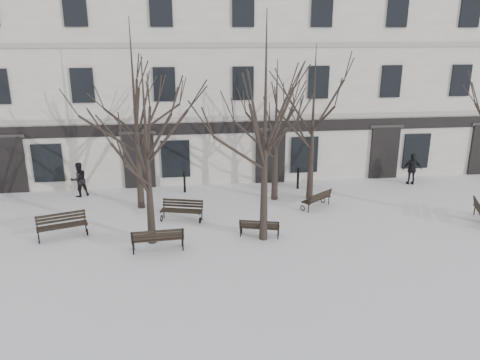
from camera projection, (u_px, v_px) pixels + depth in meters
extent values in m
plane|color=silver|center=(219.00, 248.00, 17.88)|extent=(100.00, 100.00, 0.00)
cube|color=silver|center=(200.00, 74.00, 28.53)|extent=(40.00, 10.00, 11.00)
cube|color=#9C968F|center=(205.00, 119.00, 24.34)|extent=(40.00, 0.12, 0.25)
cube|color=#9C968F|center=(203.00, 45.00, 23.24)|extent=(40.00, 0.12, 0.25)
cube|color=black|center=(205.00, 128.00, 24.49)|extent=(40.00, 0.10, 0.60)
cube|color=black|center=(9.00, 165.00, 23.74)|extent=(1.60, 0.22, 2.90)
cube|color=#2D2B28|center=(4.00, 136.00, 23.25)|extent=(1.90, 0.08, 0.18)
cube|color=black|center=(48.00, 163.00, 23.96)|extent=(1.50, 0.14, 2.00)
cube|color=black|center=(139.00, 161.00, 24.53)|extent=(1.60, 0.22, 2.90)
cube|color=#2D2B28|center=(137.00, 133.00, 24.05)|extent=(1.90, 0.08, 0.18)
cube|color=black|center=(176.00, 159.00, 24.76)|extent=(1.50, 0.14, 2.00)
cube|color=black|center=(270.00, 157.00, 25.39)|extent=(1.60, 0.22, 2.90)
cube|color=#2D2B28|center=(271.00, 130.00, 24.90)|extent=(1.90, 0.08, 0.18)
cube|color=black|center=(304.00, 155.00, 25.62)|extent=(1.50, 0.14, 2.00)
cube|color=black|center=(384.00, 153.00, 26.19)|extent=(1.60, 0.22, 2.90)
cube|color=#2D2B28|center=(387.00, 127.00, 25.70)|extent=(1.90, 0.08, 0.18)
cube|color=black|center=(416.00, 151.00, 26.41)|extent=(1.50, 0.14, 2.00)
cube|color=black|center=(83.00, 85.00, 23.05)|extent=(1.10, 0.14, 1.70)
cube|color=black|center=(75.00, 8.00, 21.97)|extent=(1.10, 0.14, 1.70)
cube|color=black|center=(164.00, 84.00, 23.54)|extent=(1.10, 0.14, 1.70)
cube|color=black|center=(161.00, 8.00, 22.46)|extent=(1.10, 0.14, 1.70)
cube|color=black|center=(243.00, 83.00, 24.03)|extent=(1.10, 0.14, 1.70)
cube|color=black|center=(243.00, 9.00, 22.95)|extent=(1.10, 0.14, 1.70)
cube|color=black|center=(318.00, 82.00, 24.52)|extent=(1.10, 0.14, 1.70)
cube|color=black|center=(322.00, 9.00, 23.44)|extent=(1.10, 0.14, 1.70)
cube|color=black|center=(391.00, 81.00, 25.01)|extent=(1.10, 0.14, 1.70)
cube|color=black|center=(398.00, 10.00, 23.93)|extent=(1.10, 0.14, 1.70)
cube|color=black|center=(461.00, 80.00, 25.50)|extent=(1.10, 0.14, 1.70)
cube|color=black|center=(470.00, 10.00, 24.42)|extent=(1.10, 0.14, 1.70)
cone|color=black|center=(150.00, 207.00, 17.95)|extent=(0.34, 0.34, 3.00)
cone|color=black|center=(264.00, 196.00, 18.14)|extent=(0.34, 0.34, 3.65)
cone|color=black|center=(139.00, 171.00, 21.53)|extent=(0.34, 0.34, 3.60)
cone|color=black|center=(275.00, 172.00, 22.75)|extent=(0.34, 0.34, 2.83)
cone|color=black|center=(311.00, 168.00, 22.80)|extent=(0.34, 0.34, 3.12)
torus|color=black|center=(39.00, 240.00, 18.24)|extent=(0.15, 0.31, 0.31)
cylinder|color=black|center=(38.00, 234.00, 18.55)|extent=(0.05, 0.05, 0.48)
cube|color=black|center=(38.00, 230.00, 18.31)|extent=(0.23, 0.58, 0.05)
torus|color=black|center=(87.00, 232.00, 18.98)|extent=(0.15, 0.31, 0.31)
cylinder|color=black|center=(86.00, 226.00, 19.28)|extent=(0.05, 0.05, 0.48)
cube|color=black|center=(86.00, 223.00, 19.05)|extent=(0.23, 0.58, 0.05)
cube|color=black|center=(63.00, 228.00, 18.47)|extent=(1.86, 0.68, 0.04)
cube|color=black|center=(62.00, 227.00, 18.60)|extent=(1.86, 0.68, 0.04)
cube|color=black|center=(62.00, 225.00, 18.73)|extent=(1.86, 0.68, 0.04)
cube|color=black|center=(62.00, 224.00, 18.86)|extent=(1.86, 0.68, 0.04)
cube|color=black|center=(61.00, 220.00, 18.85)|extent=(1.85, 0.62, 0.10)
cube|color=black|center=(61.00, 217.00, 18.83)|extent=(1.85, 0.62, 0.10)
cube|color=black|center=(60.00, 214.00, 18.81)|extent=(1.85, 0.62, 0.10)
cylinder|color=black|center=(37.00, 223.00, 18.49)|extent=(0.09, 0.16, 0.53)
cylinder|color=black|center=(84.00, 215.00, 19.22)|extent=(0.09, 0.16, 0.53)
torus|color=black|center=(182.00, 243.00, 18.01)|extent=(0.07, 0.32, 0.31)
cylinder|color=black|center=(183.00, 245.00, 17.61)|extent=(0.05, 0.05, 0.49)
cube|color=black|center=(182.00, 237.00, 17.72)|extent=(0.09, 0.60, 0.05)
torus|color=black|center=(134.00, 246.00, 17.67)|extent=(0.07, 0.32, 0.31)
cylinder|color=black|center=(133.00, 249.00, 17.28)|extent=(0.05, 0.05, 0.49)
cube|color=black|center=(133.00, 241.00, 17.39)|extent=(0.09, 0.60, 0.05)
cube|color=black|center=(158.00, 235.00, 17.77)|extent=(1.95, 0.22, 0.04)
cube|color=black|center=(158.00, 237.00, 17.63)|extent=(1.95, 0.22, 0.04)
cube|color=black|center=(158.00, 239.00, 17.49)|extent=(1.95, 0.22, 0.04)
cube|color=black|center=(158.00, 240.00, 17.35)|extent=(1.95, 0.22, 0.04)
cube|color=black|center=(158.00, 237.00, 17.27)|extent=(1.94, 0.16, 0.10)
cube|color=black|center=(158.00, 235.00, 17.21)|extent=(1.94, 0.16, 0.10)
cube|color=black|center=(157.00, 232.00, 17.14)|extent=(1.94, 0.16, 0.10)
cylinder|color=black|center=(183.00, 234.00, 17.39)|extent=(0.05, 0.16, 0.54)
cylinder|color=black|center=(132.00, 238.00, 17.06)|extent=(0.05, 0.16, 0.54)
torus|color=black|center=(278.00, 233.00, 18.93)|extent=(0.11, 0.26, 0.26)
cylinder|color=black|center=(278.00, 235.00, 18.61)|extent=(0.04, 0.04, 0.40)
cube|color=black|center=(278.00, 228.00, 18.70)|extent=(0.17, 0.48, 0.04)
torus|color=black|center=(241.00, 231.00, 19.12)|extent=(0.11, 0.26, 0.26)
cylinder|color=black|center=(240.00, 232.00, 18.80)|extent=(0.04, 0.04, 0.40)
cube|color=black|center=(241.00, 226.00, 18.89)|extent=(0.17, 0.48, 0.04)
cube|color=black|center=(260.00, 225.00, 18.97)|extent=(1.56, 0.49, 0.03)
cube|color=black|center=(260.00, 226.00, 18.86)|extent=(1.56, 0.49, 0.03)
cube|color=black|center=(259.00, 227.00, 18.74)|extent=(1.56, 0.49, 0.03)
cube|color=black|center=(259.00, 229.00, 18.62)|extent=(1.56, 0.49, 0.03)
cube|color=black|center=(259.00, 226.00, 18.55)|extent=(1.55, 0.44, 0.08)
cube|color=black|center=(259.00, 224.00, 18.50)|extent=(1.55, 0.44, 0.08)
cube|color=black|center=(259.00, 222.00, 18.45)|extent=(1.55, 0.44, 0.08)
cylinder|color=black|center=(278.00, 226.00, 18.43)|extent=(0.07, 0.13, 0.44)
cylinder|color=black|center=(240.00, 224.00, 18.62)|extent=(0.07, 0.13, 0.44)
torus|color=black|center=(162.00, 218.00, 20.40)|extent=(0.13, 0.30, 0.29)
cylinder|color=black|center=(164.00, 213.00, 20.72)|extent=(0.05, 0.05, 0.45)
cube|color=black|center=(162.00, 210.00, 20.48)|extent=(0.20, 0.55, 0.05)
torus|color=black|center=(200.00, 220.00, 20.18)|extent=(0.13, 0.30, 0.29)
cylinder|color=black|center=(202.00, 215.00, 20.49)|extent=(0.05, 0.05, 0.45)
cube|color=black|center=(201.00, 212.00, 20.25)|extent=(0.20, 0.55, 0.05)
cube|color=black|center=(180.00, 212.00, 20.15)|extent=(1.78, 0.57, 0.04)
cube|color=black|center=(181.00, 211.00, 20.28)|extent=(1.78, 0.57, 0.04)
cube|color=black|center=(182.00, 210.00, 20.42)|extent=(1.78, 0.57, 0.04)
cube|color=black|center=(183.00, 209.00, 20.55)|extent=(1.78, 0.57, 0.04)
cube|color=black|center=(183.00, 206.00, 20.55)|extent=(1.76, 0.51, 0.09)
cube|color=black|center=(183.00, 203.00, 20.53)|extent=(1.76, 0.51, 0.09)
cube|color=black|center=(183.00, 200.00, 20.52)|extent=(1.76, 0.51, 0.09)
cylinder|color=black|center=(164.00, 204.00, 20.67)|extent=(0.08, 0.15, 0.50)
cylinder|color=black|center=(202.00, 206.00, 20.44)|extent=(0.08, 0.15, 0.50)
torus|color=black|center=(323.00, 200.00, 22.65)|extent=(0.20, 0.24, 0.27)
cylinder|color=black|center=(329.00, 200.00, 22.40)|extent=(0.05, 0.05, 0.42)
cube|color=black|center=(326.00, 195.00, 22.45)|extent=(0.34, 0.43, 0.05)
torus|color=black|center=(303.00, 208.00, 21.61)|extent=(0.20, 0.24, 0.27)
cylinder|color=black|center=(308.00, 208.00, 21.36)|extent=(0.05, 0.05, 0.42)
cube|color=black|center=(306.00, 203.00, 21.42)|extent=(0.34, 0.43, 0.05)
cube|color=black|center=(313.00, 198.00, 22.07)|extent=(1.38, 1.06, 0.03)
cube|color=black|center=(315.00, 198.00, 21.98)|extent=(1.38, 1.06, 0.03)
cube|color=black|center=(317.00, 199.00, 21.89)|extent=(1.38, 1.06, 0.03)
cube|color=black|center=(319.00, 200.00, 21.80)|extent=(1.38, 1.06, 0.03)
cube|color=black|center=(320.00, 198.00, 21.74)|extent=(1.35, 1.02, 0.08)
cube|color=black|center=(321.00, 195.00, 21.69)|extent=(1.35, 1.02, 0.08)
cube|color=black|center=(321.00, 193.00, 21.65)|extent=(1.35, 1.02, 0.08)
cylinder|color=black|center=(330.00, 193.00, 22.23)|extent=(0.11, 0.13, 0.46)
cylinder|color=black|center=(310.00, 201.00, 21.20)|extent=(0.11, 0.13, 0.46)
cylinder|color=black|center=(475.00, 210.00, 21.09)|extent=(0.05, 0.05, 0.46)
cube|color=black|center=(480.00, 206.00, 20.98)|extent=(0.54, 0.26, 0.05)
cube|color=black|center=(479.00, 212.00, 20.22)|extent=(0.79, 1.73, 0.04)
cube|color=black|center=(478.00, 209.00, 20.19)|extent=(0.74, 1.71, 0.09)
cube|color=black|center=(478.00, 206.00, 20.16)|extent=(0.74, 1.71, 0.09)
cube|color=black|center=(478.00, 203.00, 20.13)|extent=(0.74, 1.71, 0.09)
cylinder|color=black|center=(474.00, 201.00, 20.98)|extent=(0.15, 0.09, 0.51)
cylinder|color=black|center=(185.00, 183.00, 24.02)|extent=(0.12, 0.12, 1.01)
sphere|color=black|center=(184.00, 173.00, 23.87)|extent=(0.14, 0.14, 0.14)
cylinder|color=black|center=(298.00, 179.00, 24.56)|extent=(0.13, 0.13, 1.05)
sphere|color=black|center=(298.00, 169.00, 24.40)|extent=(0.15, 0.15, 0.15)
imported|color=black|center=(81.00, 196.00, 23.60)|extent=(1.08, 1.02, 1.75)
imported|color=black|center=(410.00, 184.00, 25.47)|extent=(1.05, 0.57, 1.71)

